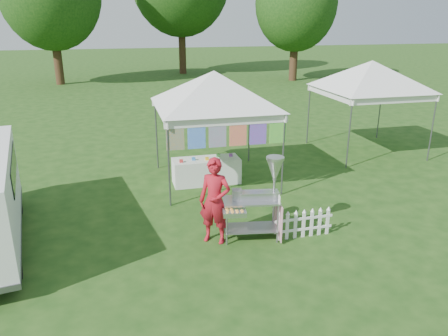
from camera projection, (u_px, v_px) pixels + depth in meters
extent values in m
plane|color=#1C4313|center=(253.00, 239.00, 8.93)|extent=(120.00, 120.00, 0.00)
cylinder|color=#59595E|center=(169.00, 164.00, 10.17)|extent=(0.04, 0.04, 2.10)
cylinder|color=#59595E|center=(283.00, 155.00, 10.82)|extent=(0.04, 0.04, 2.10)
cylinder|color=#59595E|center=(157.00, 134.00, 12.77)|extent=(0.04, 0.04, 2.10)
cylinder|color=#59595E|center=(249.00, 129.00, 13.43)|extent=(0.04, 0.04, 2.10)
cube|color=white|center=(228.00, 121.00, 10.19)|extent=(3.00, 0.03, 0.22)
cube|color=white|center=(204.00, 100.00, 12.79)|extent=(3.00, 0.03, 0.22)
pyramid|color=white|center=(214.00, 71.00, 11.16)|extent=(4.24, 4.24, 0.90)
cylinder|color=#59595E|center=(228.00, 118.00, 10.16)|extent=(3.00, 0.03, 0.03)
cube|color=orange|center=(175.00, 135.00, 9.99)|extent=(0.42, 0.01, 0.70)
cube|color=#1B2ED8|center=(197.00, 134.00, 10.10)|extent=(0.42, 0.01, 0.70)
cube|color=#35CAAB|center=(218.00, 133.00, 10.22)|extent=(0.42, 0.01, 0.70)
cube|color=#D51A76|center=(238.00, 131.00, 10.33)|extent=(0.42, 0.01, 0.70)
cube|color=#C31BBD|center=(258.00, 130.00, 10.45)|extent=(0.42, 0.01, 0.70)
cube|color=#189048|center=(278.00, 129.00, 10.56)|extent=(0.42, 0.01, 0.70)
cylinder|color=#59595E|center=(349.00, 134.00, 12.81)|extent=(0.04, 0.04, 2.10)
cylinder|color=#59595E|center=(432.00, 128.00, 13.47)|extent=(0.04, 0.04, 2.10)
cylinder|color=#59595E|center=(308.00, 114.00, 15.42)|extent=(0.04, 0.04, 2.10)
cylinder|color=#59595E|center=(380.00, 110.00, 16.07)|extent=(0.04, 0.04, 2.10)
cube|color=white|center=(396.00, 100.00, 12.83)|extent=(3.00, 0.03, 0.22)
cube|color=white|center=(347.00, 86.00, 15.43)|extent=(3.00, 0.03, 0.22)
pyramid|color=white|center=(373.00, 60.00, 13.80)|extent=(4.24, 4.24, 0.90)
cylinder|color=#59595E|center=(396.00, 97.00, 12.80)|extent=(3.00, 0.03, 0.03)
cylinder|color=#3B2615|center=(57.00, 54.00, 28.90)|extent=(0.56, 0.56, 3.96)
cylinder|color=#3B2615|center=(182.00, 42.00, 34.50)|extent=(0.56, 0.56, 4.84)
cylinder|color=#3B2615|center=(294.00, 55.00, 30.83)|extent=(0.56, 0.56, 3.52)
ellipsoid|color=#305B19|center=(296.00, 3.00, 29.70)|extent=(5.60, 5.60, 6.44)
cylinder|color=gray|center=(227.00, 226.00, 8.56)|extent=(0.04, 0.04, 0.84)
cylinder|color=gray|center=(278.00, 224.00, 8.65)|extent=(0.04, 0.04, 0.84)
cylinder|color=gray|center=(225.00, 216.00, 9.00)|extent=(0.04, 0.04, 0.84)
cylinder|color=gray|center=(273.00, 214.00, 9.08)|extent=(0.04, 0.04, 0.84)
cube|color=gray|center=(251.00, 228.00, 8.88)|extent=(1.13, 0.69, 0.01)
cube|color=#B7B7BC|center=(251.00, 200.00, 8.69)|extent=(1.19, 0.73, 0.04)
cube|color=#B7B7BC|center=(259.00, 195.00, 8.71)|extent=(0.82, 0.35, 0.14)
cube|color=gray|center=(237.00, 194.00, 8.67)|extent=(0.22, 0.23, 0.20)
cylinder|color=gray|center=(274.00, 179.00, 8.63)|extent=(0.05, 0.05, 0.84)
cone|color=#B7B7BC|center=(275.00, 168.00, 8.56)|extent=(0.38, 0.38, 0.37)
cylinder|color=#B7B7BC|center=(275.00, 158.00, 8.49)|extent=(0.40, 0.40, 0.06)
cube|color=#B7B7BC|center=(234.00, 213.00, 8.35)|extent=(0.49, 0.35, 0.09)
cube|color=pink|center=(278.00, 218.00, 8.87)|extent=(0.13, 0.69, 0.75)
cube|color=white|center=(279.00, 200.00, 8.45)|extent=(0.03, 0.13, 0.17)
imported|color=#A81421|center=(215.00, 201.00, 8.57)|extent=(0.76, 0.69, 1.75)
cube|color=black|center=(14.00, 167.00, 8.89)|extent=(0.43, 2.46, 0.50)
cylinder|color=black|center=(14.00, 263.00, 7.48)|extent=(0.30, 0.64, 0.61)
cylinder|color=black|center=(16.00, 201.00, 9.98)|extent=(0.30, 0.64, 0.61)
cube|color=white|center=(279.00, 228.00, 8.78)|extent=(0.07, 0.02, 0.56)
cube|color=white|center=(287.00, 227.00, 8.82)|extent=(0.07, 0.02, 0.56)
cube|color=white|center=(295.00, 226.00, 8.86)|extent=(0.07, 0.02, 0.56)
cube|color=white|center=(304.00, 225.00, 8.91)|extent=(0.07, 0.02, 0.56)
cube|color=white|center=(312.00, 224.00, 8.95)|extent=(0.07, 0.02, 0.56)
cube|color=white|center=(320.00, 223.00, 9.00)|extent=(0.07, 0.02, 0.56)
cube|color=white|center=(328.00, 222.00, 9.04)|extent=(0.07, 0.02, 0.56)
cube|color=white|center=(303.00, 229.00, 8.94)|extent=(1.26, 0.04, 0.05)
cube|color=white|center=(304.00, 219.00, 8.86)|extent=(1.26, 0.04, 0.05)
cube|color=white|center=(206.00, 171.00, 11.86)|extent=(1.80, 0.70, 0.68)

